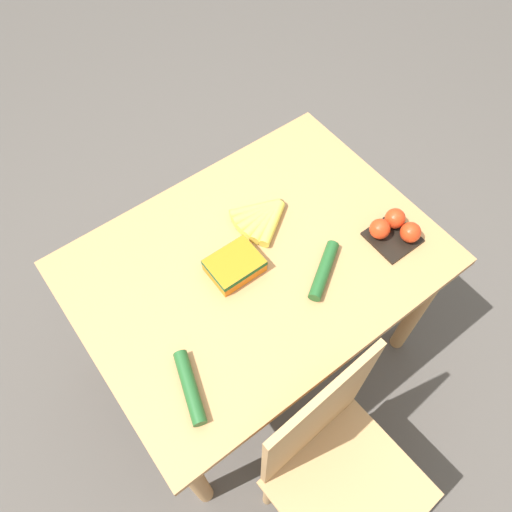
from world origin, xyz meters
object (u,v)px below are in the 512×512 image
at_px(tomato_pack, 395,229).
at_px(carrot_bag, 235,265).
at_px(chair, 335,466).
at_px(banana_bunch, 263,217).
at_px(cucumber_near, 190,387).
at_px(cucumber_far, 324,270).

bearing_deg(tomato_pack, carrot_bag, -22.50).
bearing_deg(chair, banana_bunch, 65.99).
relative_size(banana_bunch, carrot_bag, 1.18).
relative_size(banana_bunch, cucumber_near, 0.91).
xyz_separation_m(chair, cucumber_far, (-0.30, -0.45, 0.26)).
relative_size(tomato_pack, cucumber_far, 0.75).
height_order(chair, banana_bunch, chair).
height_order(cucumber_near, cucumber_far, same).
height_order(tomato_pack, cucumber_near, tomato_pack).
height_order(banana_bunch, cucumber_near, cucumber_near).
distance_m(banana_bunch, carrot_bag, 0.22).
distance_m(banana_bunch, cucumber_near, 0.63).
bearing_deg(chair, carrot_bag, 79.02).
bearing_deg(cucumber_far, chair, 55.81).
bearing_deg(banana_bunch, cucumber_far, 95.40).
xyz_separation_m(banana_bunch, cucumber_far, (-0.03, 0.29, 0.00)).
xyz_separation_m(chair, carrot_bag, (-0.09, -0.63, 0.28)).
bearing_deg(banana_bunch, tomato_pack, 135.04).
bearing_deg(cucumber_near, banana_bunch, -146.43).
bearing_deg(carrot_bag, banana_bunch, -151.92).
xyz_separation_m(cucumber_near, cucumber_far, (-0.55, -0.06, 0.00)).
relative_size(banana_bunch, tomato_pack, 1.30).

